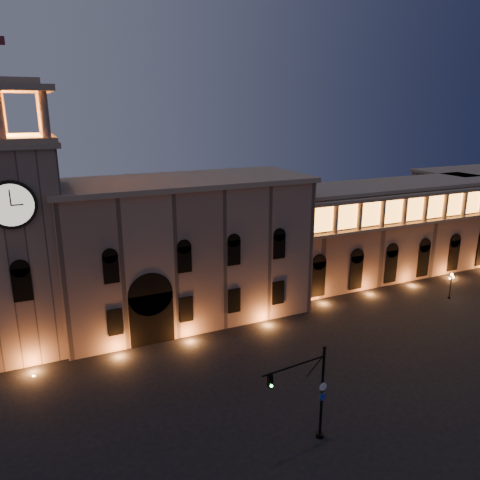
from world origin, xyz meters
The scene contains 7 objects.
ground centered at (0.00, 0.00, 0.00)m, with size 160.00×160.00×0.00m, color black.
government_building centered at (-2.08, 21.93, 8.77)m, with size 30.80×12.80×17.60m.
clock_tower centered at (-20.50, 20.98, 12.50)m, with size 9.80×9.80×32.40m.
colonnade_wing centered at (32.00, 23.92, 7.33)m, with size 40.60×11.50×14.50m.
secondary_building centered at (58.00, 30.00, 7.00)m, with size 20.00×12.00×14.00m, color #816452.
traffic_light centered at (-0.65, -5.00, 4.30)m, with size 5.95×1.04×8.18m.
street_lamp_near centered at (33.00, 11.61, 2.21)m, with size 1.27×0.45×3.70m.
Camera 1 is at (-18.89, -31.39, 25.73)m, focal length 35.00 mm.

